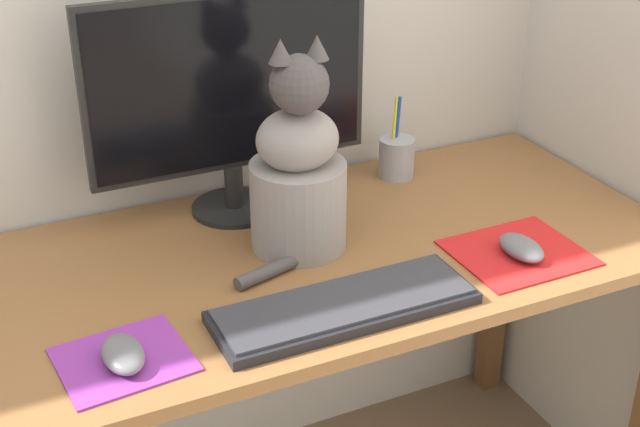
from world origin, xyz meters
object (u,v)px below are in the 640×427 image
(keyboard, at_px, (344,306))
(pen_cup, at_px, (396,157))
(computer_mouse_right, at_px, (521,248))
(computer_mouse_left, at_px, (123,354))
(monitor, at_px, (230,94))
(cat, at_px, (298,173))

(keyboard, relative_size, pen_cup, 2.49)
(pen_cup, bearing_deg, computer_mouse_right, -85.30)
(computer_mouse_left, bearing_deg, computer_mouse_right, 0.95)
(keyboard, relative_size, computer_mouse_right, 4.21)
(keyboard, relative_size, computer_mouse_left, 4.23)
(monitor, height_order, pen_cup, monitor)
(pen_cup, bearing_deg, monitor, -179.12)
(keyboard, bearing_deg, computer_mouse_right, 4.00)
(monitor, relative_size, computer_mouse_left, 5.33)
(monitor, bearing_deg, computer_mouse_left, -128.65)
(monitor, distance_m, pen_cup, 0.42)
(computer_mouse_left, bearing_deg, cat, 30.00)
(computer_mouse_left, bearing_deg, monitor, 51.35)
(computer_mouse_right, bearing_deg, computer_mouse_left, -179.05)
(monitor, distance_m, keyboard, 0.48)
(computer_mouse_left, height_order, pen_cup, pen_cup)
(computer_mouse_left, height_order, cat, cat)
(monitor, relative_size, cat, 1.39)
(cat, bearing_deg, computer_mouse_right, -26.70)
(computer_mouse_right, relative_size, pen_cup, 0.59)
(computer_mouse_right, height_order, cat, cat)
(cat, height_order, pen_cup, cat)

